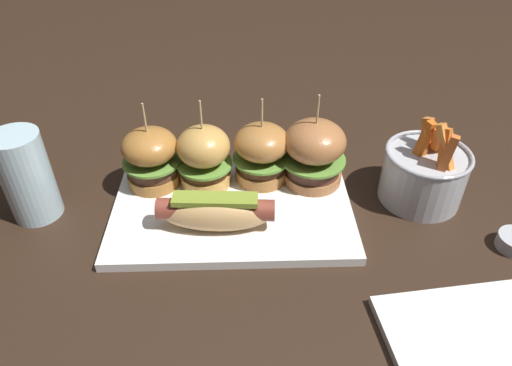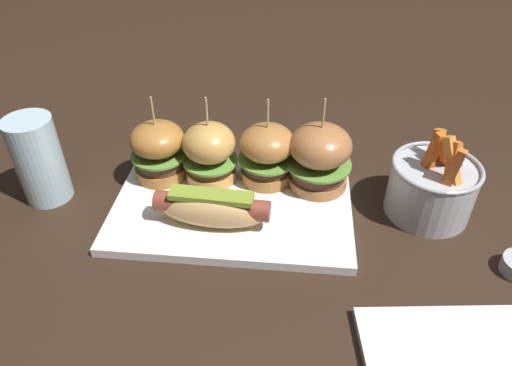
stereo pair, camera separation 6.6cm
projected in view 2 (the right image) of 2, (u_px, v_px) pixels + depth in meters
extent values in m
plane|color=black|center=(233.00, 210.00, 0.70)|extent=(3.00, 3.00, 0.00)
cube|color=white|center=(233.00, 207.00, 0.69)|extent=(0.35, 0.22, 0.01)
ellipsoid|color=tan|center=(212.00, 209.00, 0.64)|extent=(0.15, 0.06, 0.05)
cylinder|color=brown|center=(212.00, 206.00, 0.63)|extent=(0.16, 0.04, 0.03)
cube|color=olive|center=(211.00, 196.00, 0.62)|extent=(0.11, 0.03, 0.01)
cylinder|color=#AA6E30|center=(162.00, 170.00, 0.74)|extent=(0.08, 0.08, 0.02)
cylinder|color=#4E3021|center=(160.00, 160.00, 0.73)|extent=(0.07, 0.07, 0.02)
cylinder|color=#609338|center=(159.00, 154.00, 0.72)|extent=(0.09, 0.09, 0.00)
ellipsoid|color=#AA6E30|center=(157.00, 139.00, 0.70)|extent=(0.08, 0.08, 0.05)
cylinder|color=tan|center=(153.00, 116.00, 0.68)|extent=(0.00, 0.00, 0.06)
cylinder|color=tan|center=(211.00, 174.00, 0.73)|extent=(0.08, 0.08, 0.02)
cylinder|color=#4C2E17|center=(211.00, 165.00, 0.72)|extent=(0.07, 0.07, 0.01)
cylinder|color=#609338|center=(210.00, 160.00, 0.71)|extent=(0.08, 0.08, 0.00)
ellipsoid|color=tan|center=(209.00, 143.00, 0.70)|extent=(0.08, 0.08, 0.06)
cylinder|color=tan|center=(207.00, 116.00, 0.67)|extent=(0.00, 0.00, 0.06)
cylinder|color=#AC7037|center=(267.00, 173.00, 0.73)|extent=(0.08, 0.08, 0.02)
cylinder|color=#4A2B1B|center=(267.00, 164.00, 0.72)|extent=(0.07, 0.07, 0.02)
cylinder|color=#609338|center=(267.00, 158.00, 0.71)|extent=(0.09, 0.09, 0.00)
ellipsoid|color=#AC7037|center=(267.00, 143.00, 0.70)|extent=(0.08, 0.08, 0.05)
cylinder|color=tan|center=(268.00, 118.00, 0.67)|extent=(0.00, 0.00, 0.06)
cylinder|color=#A96A3C|center=(317.00, 180.00, 0.72)|extent=(0.09, 0.09, 0.02)
cylinder|color=#523026|center=(318.00, 170.00, 0.71)|extent=(0.08, 0.08, 0.02)
cylinder|color=#609338|center=(319.00, 164.00, 0.70)|extent=(0.10, 0.10, 0.00)
ellipsoid|color=#A96A3C|center=(321.00, 145.00, 0.68)|extent=(0.09, 0.09, 0.06)
cylinder|color=tan|center=(323.00, 118.00, 0.65)|extent=(0.00, 0.00, 0.06)
cylinder|color=#B7BABF|center=(431.00, 190.00, 0.67)|extent=(0.12, 0.12, 0.08)
torus|color=#A8AAB2|center=(438.00, 166.00, 0.65)|extent=(0.12, 0.12, 0.01)
cube|color=orange|center=(430.00, 160.00, 0.66)|extent=(0.03, 0.03, 0.07)
cube|color=orange|center=(430.00, 163.00, 0.65)|extent=(0.01, 0.01, 0.07)
cube|color=#D85F19|center=(429.00, 159.00, 0.65)|extent=(0.03, 0.02, 0.09)
cube|color=#CD6028|center=(451.00, 177.00, 0.61)|extent=(0.03, 0.02, 0.09)
cube|color=orange|center=(459.00, 161.00, 0.65)|extent=(0.03, 0.04, 0.07)
cube|color=orange|center=(451.00, 175.00, 0.62)|extent=(0.02, 0.04, 0.09)
cube|color=orange|center=(445.00, 159.00, 0.65)|extent=(0.03, 0.04, 0.08)
cube|color=orange|center=(437.00, 155.00, 0.66)|extent=(0.02, 0.04, 0.08)
cube|color=orange|center=(454.00, 170.00, 0.62)|extent=(0.04, 0.05, 0.09)
cylinder|color=silver|center=(39.00, 160.00, 0.68)|extent=(0.07, 0.07, 0.13)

